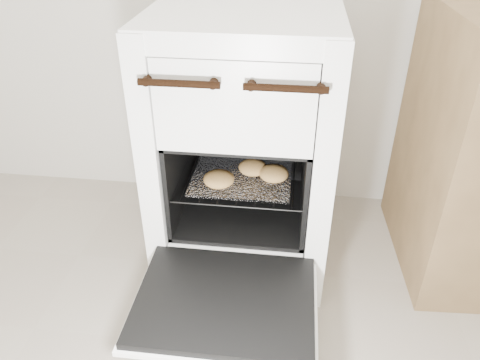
{
  "coord_description": "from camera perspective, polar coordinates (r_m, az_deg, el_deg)",
  "views": [
    {
      "loc": [
        0.1,
        -0.21,
        1.18
      ],
      "look_at": [
        -0.06,
        1.04,
        0.38
      ],
      "focal_mm": 35.0,
      "sensor_mm": 36.0,
      "label": 1
    }
  ],
  "objects": [
    {
      "name": "stove",
      "position": [
        1.59,
        0.61,
        4.1
      ],
      "size": [
        0.57,
        0.64,
        0.87
      ],
      "color": "white",
      "rests_on": "ground"
    },
    {
      "name": "oven_rack",
      "position": [
        1.57,
        0.34,
        0.74
      ],
      "size": [
        0.42,
        0.4,
        0.01
      ],
      "color": "black",
      "rests_on": "stove"
    },
    {
      "name": "oven_door",
      "position": [
        1.35,
        -1.83,
        -14.63
      ],
      "size": [
        0.51,
        0.4,
        0.04
      ],
      "color": "black",
      "rests_on": "stove"
    },
    {
      "name": "baked_rolls",
      "position": [
        1.51,
        1.03,
        0.82
      ],
      "size": [
        0.3,
        0.22,
        0.05
      ],
      "color": "tan",
      "rests_on": "foil_sheet"
    },
    {
      "name": "foil_sheet",
      "position": [
        1.55,
        0.26,
        0.55
      ],
      "size": [
        0.32,
        0.29,
        0.01
      ],
      "primitive_type": "cube",
      "color": "white",
      "rests_on": "oven_rack"
    }
  ]
}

